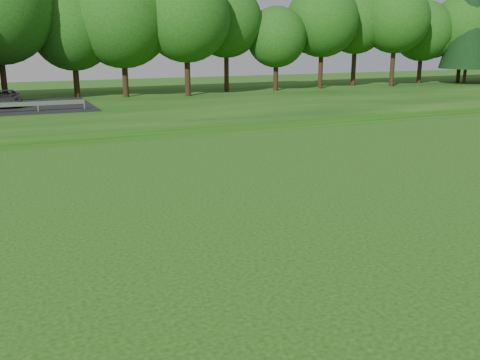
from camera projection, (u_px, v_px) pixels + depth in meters
name	position (u px, v px, depth m)	size (l,w,h in m)	color
berm	(223.00, 101.00, 48.38)	(130.00, 30.00, 0.60)	#12410C
walking_path	(303.00, 125.00, 36.10)	(130.00, 1.60, 0.04)	gray
treeline	(206.00, 13.00, 49.94)	(104.00, 7.00, 15.00)	#18420F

